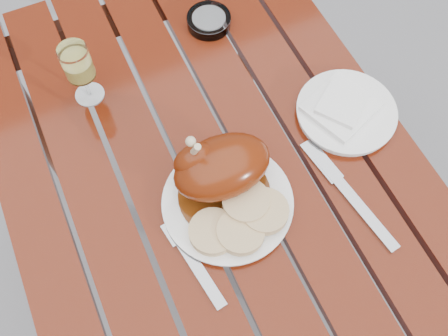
# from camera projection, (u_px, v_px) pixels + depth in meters

# --- Properties ---
(ground) EXTENTS (60.00, 60.00, 0.00)m
(ground) POSITION_uv_depth(u_px,v_px,m) (220.00, 275.00, 1.65)
(ground) COLOR slate
(ground) RESTS_ON ground
(table) EXTENTS (0.80, 1.20, 0.75)m
(table) POSITION_uv_depth(u_px,v_px,m) (219.00, 239.00, 1.31)
(table) COLOR #5F1F0B
(table) RESTS_ON ground
(dinner_plate) EXTENTS (0.32, 0.32, 0.02)m
(dinner_plate) POSITION_uv_depth(u_px,v_px,m) (228.00, 203.00, 0.95)
(dinner_plate) COLOR white
(dinner_plate) RESTS_ON table
(roast_duck) EXTENTS (0.19, 0.18, 0.13)m
(roast_duck) POSITION_uv_depth(u_px,v_px,m) (219.00, 167.00, 0.91)
(roast_duck) COLOR #532409
(roast_duck) RESTS_ON dinner_plate
(bread_dumplings) EXTENTS (0.19, 0.13, 0.03)m
(bread_dumplings) POSITION_uv_depth(u_px,v_px,m) (241.00, 219.00, 0.91)
(bread_dumplings) COLOR tan
(bread_dumplings) RESTS_ON dinner_plate
(wine_glass) EXTENTS (0.07, 0.07, 0.15)m
(wine_glass) POSITION_uv_depth(u_px,v_px,m) (81.00, 74.00, 1.00)
(wine_glass) COLOR #E3DA67
(wine_glass) RESTS_ON table
(side_plate) EXTENTS (0.23, 0.23, 0.02)m
(side_plate) POSITION_uv_depth(u_px,v_px,m) (346.00, 112.00, 1.04)
(side_plate) COLOR white
(side_plate) RESTS_ON table
(napkin) EXTENTS (0.16, 0.16, 0.01)m
(napkin) POSITION_uv_depth(u_px,v_px,m) (341.00, 106.00, 1.03)
(napkin) COLOR white
(napkin) RESTS_ON side_plate
(ashtray) EXTENTS (0.12, 0.12, 0.03)m
(ashtray) POSITION_uv_depth(u_px,v_px,m) (209.00, 21.00, 1.15)
(ashtray) COLOR #B2B7BC
(ashtray) RESTS_ON table
(fork) EXTENTS (0.05, 0.17, 0.01)m
(fork) POSITION_uv_depth(u_px,v_px,m) (197.00, 267.00, 0.90)
(fork) COLOR gray
(fork) RESTS_ON table
(knife) EXTENTS (0.06, 0.23, 0.01)m
(knife) POSITION_uv_depth(u_px,v_px,m) (355.00, 201.00, 0.95)
(knife) COLOR gray
(knife) RESTS_ON table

